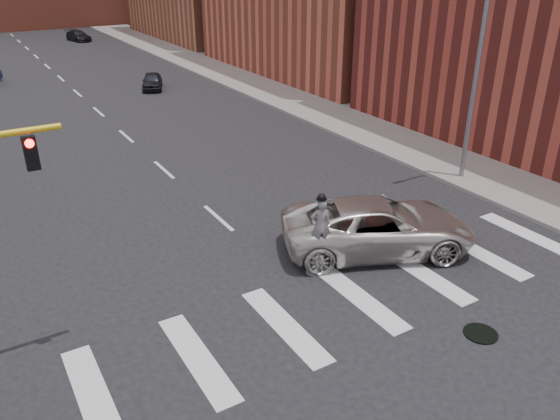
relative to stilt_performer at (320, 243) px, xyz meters
The scene contains 8 objects.
ground_plane 3.20m from the stilt_performer, 111.30° to the right, with size 160.00×160.00×0.00m, color black.
sidewalk_right 24.96m from the stilt_performer, 62.80° to the left, with size 5.00×90.00×0.18m, color slate.
manhole 5.28m from the stilt_performer, 68.49° to the right, with size 0.90×0.90×0.04m, color black.
streetlight 11.00m from the stilt_performer, 17.97° to the left, with size 2.05×0.20×9.00m.
stilt_performer is the anchor object (origin of this frame).
suv_crossing 2.52m from the stilt_performer, ahead, with size 2.97×6.44×1.79m, color beige.
car_near 27.95m from the stilt_performer, 81.68° to the left, with size 1.40×3.47×1.18m, color black.
car_far 55.95m from the stilt_performer, 84.98° to the left, with size 1.63×4.01×1.16m, color black.
Camera 1 is at (-7.62, -9.31, 9.21)m, focal length 35.00 mm.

